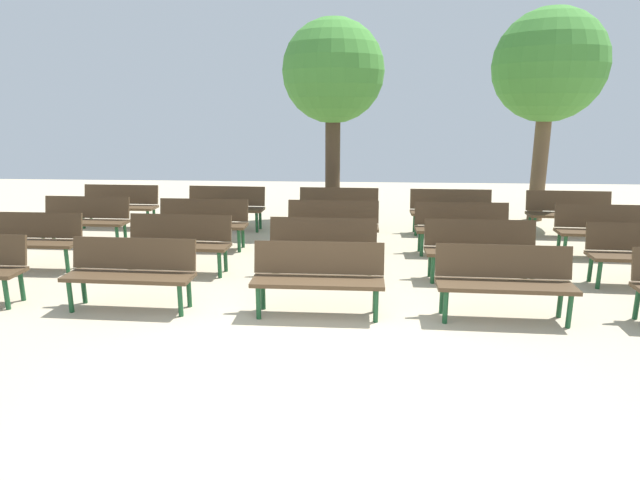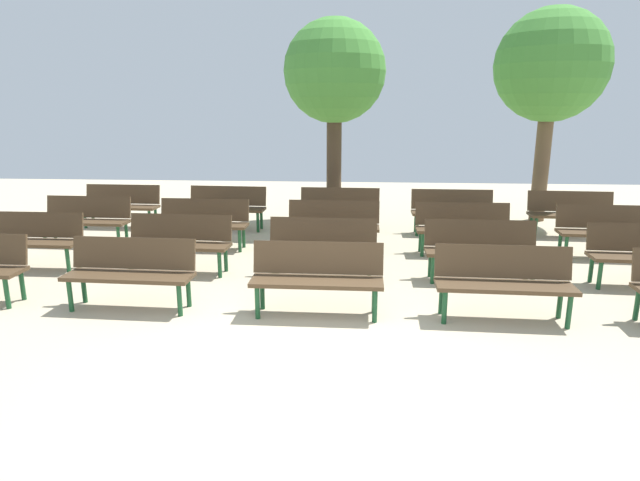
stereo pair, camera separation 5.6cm
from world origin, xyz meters
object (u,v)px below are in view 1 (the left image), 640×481
Objects in this scene: bench_r0_c3 at (504,278)px; bench_r2_c2 at (333,222)px; bench_r1_c0 at (29,237)px; bench_r3_c2 at (339,207)px; bench_r3_c3 at (451,209)px; bench_r3_c4 at (569,211)px; bench_r2_c3 at (462,225)px; tree_0 at (549,67)px; bench_r1_c1 at (178,240)px; bench_r3_c0 at (119,203)px; bench_r1_c3 at (480,246)px; bench_r2_c1 at (203,221)px; tree_1 at (333,73)px; bench_r3_c1 at (226,205)px; bench_r0_c1 at (131,269)px; bench_r1_c2 at (323,244)px; bench_r2_c4 at (606,228)px; bench_r0_c2 at (318,274)px; bench_r2_c0 at (85,218)px.

bench_r0_c3 is 1.00× the size of bench_r2_c2.
bench_r1_c0 is at bearing -162.48° from bench_r2_c2.
bench_r3_c2 is (0.06, 1.51, 0.00)m from bench_r2_c2.
bench_r3_c2 is 2.24m from bench_r3_c3.
bench_r3_c4 is (9.23, 2.76, 0.00)m from bench_r1_c0.
tree_0 is at bearing 53.55° from bench_r2_c3.
bench_r3_c3 is at bearing 22.50° from bench_r1_c0.
bench_r2_c3 is (4.53, 1.35, 0.00)m from bench_r1_c1.
tree_0 reaches higher than bench_r3_c0.
tree_0 reaches higher than bench_r1_c3.
bench_r3_c0 is 9.11m from bench_r3_c4.
tree_1 is at bearing 48.94° from bench_r2_c1.
bench_r1_c0 is 1.00× the size of bench_r2_c2.
bench_r1_c3 is 7.45m from bench_r3_c0.
bench_r3_c4 is (6.84, -0.19, 0.00)m from bench_r3_c1.
bench_r1_c0 is at bearing 147.68° from bench_r0_c1.
bench_r2_c4 is at bearing 17.89° from bench_r1_c2.
bench_r1_c1 is 1.00× the size of bench_r3_c4.
bench_r0_c3 and bench_r1_c0 have the same top height.
bench_r1_c3 is (2.27, 1.47, 0.00)m from bench_r0_c2.
bench_r1_c1 is 0.38× the size of tree_1.
bench_r2_c4 is 4.82m from bench_r3_c2.
bench_r2_c4 is (2.36, -0.06, 0.00)m from bench_r2_c3.
bench_r0_c1 is at bearing -91.12° from bench_r2_c1.
tree_1 is (-2.26, 5.50, 2.64)m from bench_r0_c3.
bench_r1_c1 is 2.73m from bench_r2_c0.
bench_r1_c1 is at bearing -33.16° from bench_r2_c0.
bench_r2_c1 is (-2.23, 1.53, 0.00)m from bench_r1_c2.
bench_r0_c3 is 1.00× the size of bench_r3_c4.
bench_r1_c0 and bench_r1_c3 have the same top height.
bench_r0_c1 is 0.36× the size of tree_0.
bench_r3_c3 is at bearing 12.09° from bench_r2_c0.
bench_r2_c3 is (4.55, -0.08, 0.00)m from bench_r2_c1.
tree_0 reaches higher than tree_1.
bench_r1_c1 and bench_r3_c2 have the same top height.
bench_r1_c3 is 5.33m from tree_1.
tree_1 is at bearing 114.26° from bench_r0_c3.
bench_r1_c3 is 2.68m from bench_r2_c2.
bench_r2_c4 is at bearing 13.07° from bench_r1_c1.
bench_r2_c0 is at bearing 177.41° from bench_r2_c1.
bench_r3_c1 is (-2.21, 4.54, 0.00)m from bench_r0_c2.
tree_1 is at bearing 132.34° from bench_r2_c3.
bench_r1_c1 is (2.37, -0.01, 0.00)m from bench_r1_c0.
bench_r0_c2 is 1.00× the size of bench_r1_c0.
bench_r2_c0 is 2.23m from bench_r2_c1.
bench_r0_c3 is at bearing -17.01° from bench_r1_c1.
bench_r1_c1 is at bearing -166.58° from bench_r2_c4.
bench_r0_c1 is 1.00× the size of bench_r3_c4.
bench_r2_c3 is 4.78m from bench_r3_c1.
bench_r1_c1 is 1.01× the size of bench_r2_c2.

